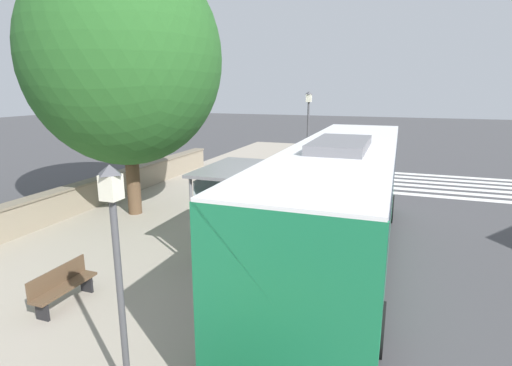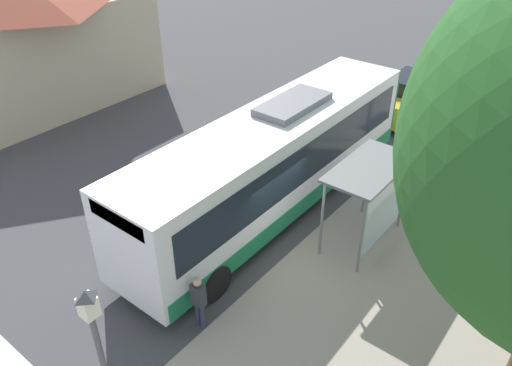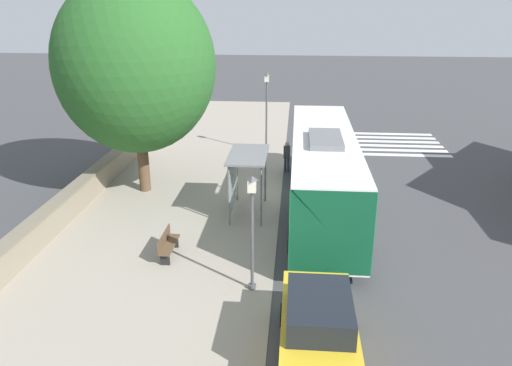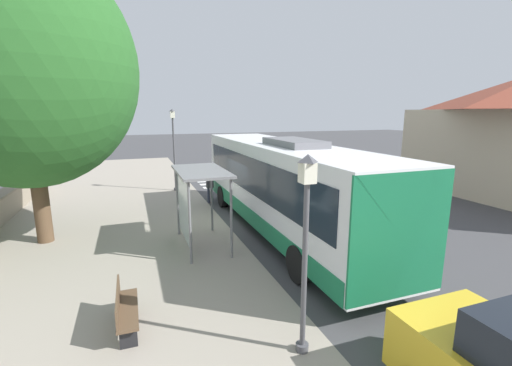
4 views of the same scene
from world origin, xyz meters
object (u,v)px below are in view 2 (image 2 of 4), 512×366
at_px(bus_shelter, 373,183).
at_px(bench, 486,196).
at_px(street_lamp_near, 427,104).
at_px(pedestrian, 199,299).
at_px(parked_car_behind_bus, 408,98).
at_px(bus, 275,160).

bearing_deg(bus_shelter, bench, -119.68).
bearing_deg(street_lamp_near, pedestrian, 86.02).
bearing_deg(parked_car_behind_bus, pedestrian, 94.37).
height_order(pedestrian, parked_car_behind_bus, parked_car_behind_bus).
relative_size(bus_shelter, parked_car_behind_bus, 0.69).
xyz_separation_m(bench, parked_car_behind_bus, (4.97, -4.97, 0.44)).
bearing_deg(pedestrian, bus_shelter, -106.57).
bearing_deg(parked_car_behind_bus, street_lamp_near, 120.96).
xyz_separation_m(pedestrian, bench, (-3.87, -9.38, -0.45)).
height_order(bus, pedestrian, bus).
xyz_separation_m(street_lamp_near, parked_car_behind_bus, (1.88, -3.13, -1.30)).
height_order(bus_shelter, parked_car_behind_bus, bus_shelter).
distance_m(bus, street_lamp_near, 6.54).
distance_m(pedestrian, bench, 10.16).
distance_m(pedestrian, street_lamp_near, 11.32).
xyz_separation_m(bench, street_lamp_near, (3.09, -1.84, 1.75)).
height_order(bus_shelter, bench, bus_shelter).
height_order(bus, bus_shelter, bus).
bearing_deg(bench, parked_car_behind_bus, -44.98).
relative_size(street_lamp_near, parked_car_behind_bus, 0.88).
xyz_separation_m(pedestrian, street_lamp_near, (-0.78, -11.22, 1.30)).
xyz_separation_m(bus, street_lamp_near, (-2.34, -6.09, 0.39)).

